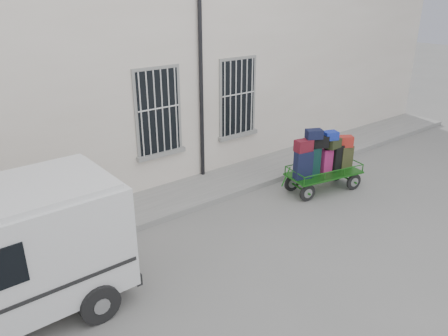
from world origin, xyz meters
name	(u,v)px	position (x,y,z in m)	size (l,w,h in m)	color
ground	(242,228)	(0.00, 0.00, 0.00)	(80.00, 80.00, 0.00)	slate
building	(126,69)	(0.00, 5.50, 3.00)	(24.00, 5.15, 6.00)	beige
sidewalk	(190,193)	(0.00, 2.20, 0.07)	(24.00, 1.70, 0.15)	gray
luggage_cart	(323,159)	(3.07, 0.22, 0.93)	(2.48, 1.32, 1.84)	black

